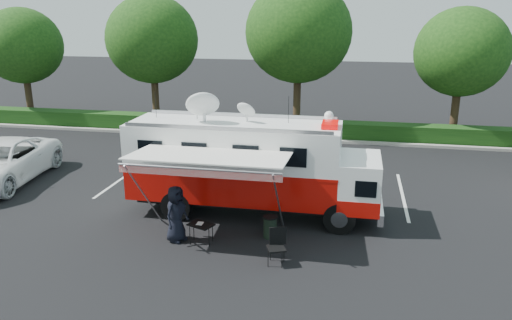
{
  "coord_description": "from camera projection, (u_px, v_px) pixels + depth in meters",
  "views": [
    {
      "loc": [
        3.41,
        -16.53,
        7.07
      ],
      "look_at": [
        0.0,
        0.5,
        1.9
      ],
      "focal_mm": 35.0,
      "sensor_mm": 36.0,
      "label": 1
    }
  ],
  "objects": [
    {
      "name": "ground_plane",
      "position": [
        253.0,
        214.0,
        18.19
      ],
      "size": [
        120.0,
        120.0,
        0.0
      ],
      "primitive_type": "plane",
      "color": "black",
      "rests_on": "ground"
    },
    {
      "name": "back_border",
      "position": [
        318.0,
        49.0,
        28.68
      ],
      "size": [
        60.0,
        6.14,
        8.87
      ],
      "color": "#9E998E",
      "rests_on": "ground_plane"
    },
    {
      "name": "stall_lines",
      "position": [
        256.0,
        186.0,
        21.1
      ],
      "size": [
        24.12,
        5.5,
        0.01
      ],
      "color": "silver",
      "rests_on": "ground_plane"
    },
    {
      "name": "command_truck",
      "position": [
        251.0,
        165.0,
        17.68
      ],
      "size": [
        8.94,
        2.46,
        4.29
      ],
      "color": "black",
      "rests_on": "ground_plane"
    },
    {
      "name": "awning",
      "position": [
        208.0,
        159.0,
        15.17
      ],
      "size": [
        4.88,
        2.53,
        2.95
      ],
      "color": "silver",
      "rests_on": "ground_plane"
    },
    {
      "name": "white_suv",
      "position": [
        2.0,
        183.0,
        21.51
      ],
      "size": [
        3.7,
        6.74,
        1.79
      ],
      "primitive_type": "imported",
      "rotation": [
        0.0,
        0.0,
        0.12
      ],
      "color": "white",
      "rests_on": "ground_plane"
    },
    {
      "name": "person",
      "position": [
        177.0,
        240.0,
        16.07
      ],
      "size": [
        0.86,
        1.05,
        1.84
      ],
      "primitive_type": "imported",
      "rotation": [
        0.0,
        0.0,
        1.22
      ],
      "color": "black",
      "rests_on": "ground_plane"
    },
    {
      "name": "folding_table",
      "position": [
        201.0,
        226.0,
        15.72
      ],
      "size": [
        0.91,
        0.79,
        0.65
      ],
      "color": "black",
      "rests_on": "ground_plane"
    },
    {
      "name": "folding_chair",
      "position": [
        277.0,
        242.0,
        14.5
      ],
      "size": [
        0.66,
        0.7,
        1.07
      ],
      "color": "black",
      "rests_on": "ground_plane"
    },
    {
      "name": "trash_bin",
      "position": [
        270.0,
        227.0,
        16.19
      ],
      "size": [
        0.48,
        0.48,
        0.73
      ],
      "color": "black",
      "rests_on": "ground_plane"
    }
  ]
}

